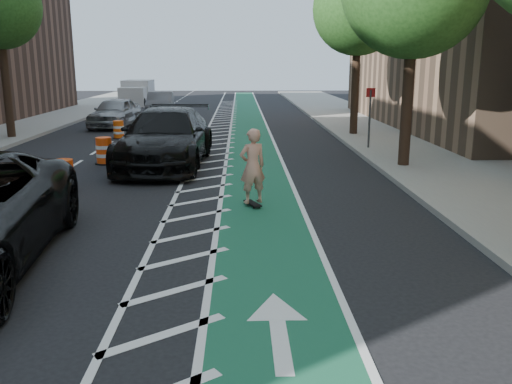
{
  "coord_description": "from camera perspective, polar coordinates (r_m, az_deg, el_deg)",
  "views": [
    {
      "loc": [
        2.51,
        -9.2,
        3.44
      ],
      "look_at": [
        2.8,
        0.55,
        1.1
      ],
      "focal_mm": 38.0,
      "sensor_mm": 36.0,
      "label": 1
    }
  ],
  "objects": [
    {
      "name": "ground",
      "position": [
        10.14,
        -16.04,
        -6.89
      ],
      "size": [
        120.0,
        120.0,
        0.0
      ],
      "primitive_type": "plane",
      "color": "black",
      "rests_on": "ground"
    },
    {
      "name": "bike_lane",
      "position": [
        19.51,
        -0.22,
        3.35
      ],
      "size": [
        2.0,
        90.0,
        0.01
      ],
      "primitive_type": "cube",
      "color": "#195A3F",
      "rests_on": "ground"
    },
    {
      "name": "buffer_strip",
      "position": [
        19.53,
        -4.63,
        3.31
      ],
      "size": [
        1.4,
        90.0,
        0.01
      ],
      "primitive_type": "cube",
      "color": "silver",
      "rests_on": "ground"
    },
    {
      "name": "sidewalk_right",
      "position": [
        20.7,
        18.1,
        3.46
      ],
      "size": [
        5.0,
        90.0,
        0.15
      ],
      "primitive_type": "cube",
      "color": "gray",
      "rests_on": "ground"
    },
    {
      "name": "curb_right",
      "position": [
        20.01,
        11.47,
        3.55
      ],
      "size": [
        0.12,
        90.0,
        0.16
      ],
      "primitive_type": "cube",
      "color": "gray",
      "rests_on": "ground"
    },
    {
      "name": "tree_r_d",
      "position": [
        25.87,
        10.91,
        18.43
      ],
      "size": [
        4.2,
        4.2,
        7.9
      ],
      "color": "#382619",
      "rests_on": "ground"
    },
    {
      "name": "tree_l_d",
      "position": [
        27.36,
        -25.23,
        17.15
      ],
      "size": [
        4.2,
        4.2,
        7.9
      ],
      "color": "#382619",
      "rests_on": "ground"
    },
    {
      "name": "sign_post",
      "position": [
        21.9,
        11.87,
        7.73
      ],
      "size": [
        0.35,
        0.08,
        2.47
      ],
      "color": "#4C4C4C",
      "rests_on": "ground"
    },
    {
      "name": "skateboard",
      "position": [
        13.25,
        -0.36,
        -1.21
      ],
      "size": [
        0.45,
        0.72,
        0.09
      ],
      "rotation": [
        0.0,
        0.0,
        0.39
      ],
      "color": "black",
      "rests_on": "ground"
    },
    {
      "name": "skateboarder",
      "position": [
        13.05,
        -0.37,
        2.74
      ],
      "size": [
        0.78,
        0.66,
        1.82
      ],
      "primitive_type": "imported",
      "rotation": [
        0.0,
        0.0,
        3.53
      ],
      "color": "tan",
      "rests_on": "skateboard"
    },
    {
      "name": "suv_far",
      "position": [
        18.65,
        -9.45,
        5.67
      ],
      "size": [
        3.01,
        6.74,
        1.92
      ],
      "primitive_type": "imported",
      "rotation": [
        0.0,
        0.0,
        -0.05
      ],
      "color": "black",
      "rests_on": "ground"
    },
    {
      "name": "car_silver",
      "position": [
        30.65,
        -14.6,
        8.11
      ],
      "size": [
        2.41,
        4.89,
        1.6
      ],
      "primitive_type": "imported",
      "rotation": [
        0.0,
        0.0,
        -0.11
      ],
      "color": "#949599",
      "rests_on": "ground"
    },
    {
      "name": "car_grey",
      "position": [
        37.1,
        -10.04,
        9.14
      ],
      "size": [
        1.95,
        4.76,
        1.53
      ],
      "primitive_type": "imported",
      "rotation": [
        0.0,
        0.0,
        0.07
      ],
      "color": "slate",
      "rests_on": "ground"
    },
    {
      "name": "box_truck",
      "position": [
        46.69,
        -12.42,
        10.09
      ],
      "size": [
        2.26,
        4.86,
        2.02
      ],
      "rotation": [
        0.0,
        0.0,
        -0.01
      ],
      "color": "silver",
      "rests_on": "ground"
    },
    {
      "name": "barrel_a",
      "position": [
        15.3,
        -19.59,
        1.4
      ],
      "size": [
        0.69,
        0.69,
        0.94
      ],
      "color": "#DC400B",
      "rests_on": "ground"
    },
    {
      "name": "barrel_b",
      "position": [
        19.52,
        -15.69,
        4.13
      ],
      "size": [
        0.68,
        0.68,
        0.93
      ],
      "color": "#FD480D",
      "rests_on": "ground"
    },
    {
      "name": "barrel_c",
      "position": [
        26.03,
        -14.26,
        6.34
      ],
      "size": [
        0.6,
        0.6,
        0.82
      ],
      "color": "#FF580D",
      "rests_on": "ground"
    }
  ]
}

